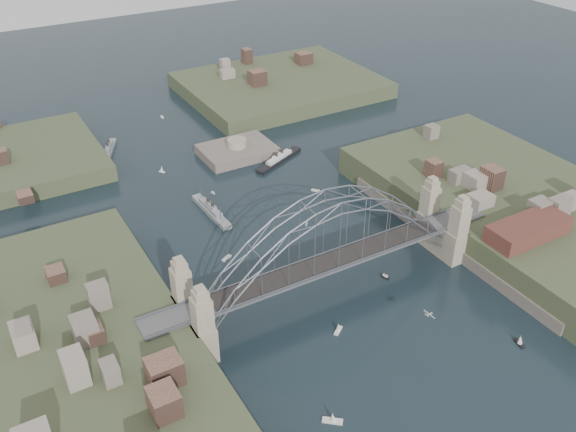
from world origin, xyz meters
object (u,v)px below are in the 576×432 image
Objects in this scene: fort_island at (238,156)px; bridge at (331,247)px; wharf_shed at (528,229)px; ocean_liner at (279,159)px; naval_cruiser_near at (211,211)px; naval_cruiser_far at (109,150)px.

bridge is at bearing -99.73° from fort_island.
bridge is 46.23m from wharf_shed.
ocean_liner is at bearing -48.65° from fort_island.
wharf_shed is at bearing -72.71° from ocean_liner.
bridge is at bearing -78.09° from naval_cruiser_near.
bridge reaches higher than fort_island.
naval_cruiser_far is (-65.84, 106.16, -9.18)m from wharf_shed.
fort_island is (12.00, 70.00, -12.66)m from bridge.
naval_cruiser_near is (-9.05, 42.91, -11.45)m from bridge.
fort_island is at bearing 80.27° from bridge.
naval_cruiser_far is (-12.78, 49.26, -0.06)m from naval_cruiser_near.
bridge is at bearing -76.67° from naval_cruiser_far.
wharf_shed is 125.26m from naval_cruiser_far.
bridge is 4.39× the size of ocean_liner.
bridge reaches higher than ocean_liner.
fort_island is 13.74m from ocean_liner.
fort_island is 1.15× the size of ocean_liner.
fort_island is at bearing 52.15° from naval_cruiser_near.
naval_cruiser_near is 50.89m from naval_cruiser_far.
naval_cruiser_near reaches higher than ocean_liner.
naval_cruiser_far is at bearing 103.33° from bridge.
bridge reaches higher than naval_cruiser_far.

